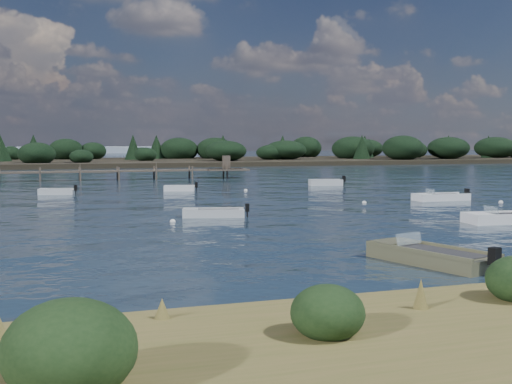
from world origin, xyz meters
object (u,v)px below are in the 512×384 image
object	(u,v)px
dinghy_mid_white_a	(508,220)
dinghy_mid_white_b	(441,199)
tender_far_grey_b	(326,184)
dinghy_near_olive	(430,259)
tender_far_white	(179,189)
dinghy_mid_grey	(213,215)
tender_far_grey	(56,193)

from	to	relation	value
dinghy_mid_white_a	dinghy_mid_white_b	bearing A→B (deg)	71.12
tender_far_grey_b	dinghy_near_olive	xyz separation A→B (m)	(-13.42, -38.79, -0.01)
tender_far_white	dinghy_mid_white_b	distance (m)	22.59
dinghy_mid_white_a	tender_far_grey_b	distance (m)	30.16
dinghy_near_olive	dinghy_mid_grey	xyz separation A→B (m)	(-3.89, 16.43, -0.03)
tender_far_grey	tender_far_grey_b	size ratio (longest dim) A/B	0.85
tender_far_white	dinghy_near_olive	bearing A→B (deg)	-86.99
tender_far_grey	dinghy_near_olive	distance (m)	37.93
dinghy_near_olive	dinghy_mid_grey	world-z (taller)	dinghy_near_olive
tender_far_grey	dinghy_mid_grey	distance (m)	21.20
dinghy_mid_grey	tender_far_grey_b	bearing A→B (deg)	52.27
dinghy_mid_white_a	tender_far_grey_b	size ratio (longest dim) A/B	1.37
tender_far_grey	dinghy_mid_white_a	world-z (taller)	dinghy_mid_white_a
dinghy_mid_white_a	tender_far_white	size ratio (longest dim) A/B	1.70
tender_far_grey	dinghy_mid_white_a	xyz separation A→B (m)	(23.01, -27.08, 0.01)
dinghy_mid_white_b	dinghy_mid_grey	distance (m)	19.39
tender_far_grey	tender_far_grey_b	world-z (taller)	tender_far_grey_b
dinghy_near_olive	dinghy_mid_grey	size ratio (longest dim) A/B	1.32
tender_far_grey	dinghy_mid_white_b	distance (m)	30.94
dinghy_mid_white_a	dinghy_mid_grey	bearing A→B (deg)	152.12
tender_far_white	dinghy_mid_white_b	size ratio (longest dim) A/B	0.67
dinghy_mid_white_b	dinghy_near_olive	size ratio (longest dim) A/B	0.86
tender_far_white	tender_far_grey	bearing A→B (deg)	-177.11
tender_far_grey_b	dinghy_mid_grey	size ratio (longest dim) A/B	0.95
tender_far_grey_b	dinghy_mid_grey	world-z (taller)	tender_far_grey_b
tender_far_white	dinghy_mid_white_b	bearing A→B (deg)	-41.95
dinghy_mid_grey	dinghy_near_olive	bearing A→B (deg)	-76.69
dinghy_mid_white_a	tender_far_grey_b	xyz separation A→B (m)	(2.81, 30.03, 0.02)
tender_far_grey	dinghy_mid_white_b	world-z (taller)	dinghy_mid_white_b
tender_far_white	dinghy_mid_grey	world-z (taller)	tender_far_white
dinghy_mid_white_a	tender_far_white	world-z (taller)	dinghy_mid_white_a
dinghy_mid_white_a	dinghy_mid_grey	world-z (taller)	dinghy_mid_white_a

